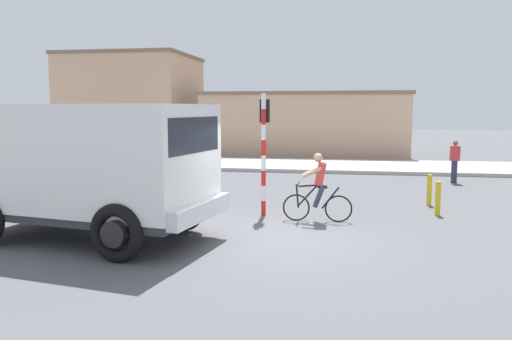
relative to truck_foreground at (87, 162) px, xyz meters
name	(u,v)px	position (x,y,z in m)	size (l,w,h in m)	color
ground_plane	(280,240)	(4.08, 0.57, -1.67)	(120.00, 120.00, 0.00)	#56565B
sidewalk_far	(316,165)	(4.08, 14.48, -1.59)	(80.00, 5.00, 0.16)	#ADADA8
truck_foreground	(87,162)	(0.00, 0.00, 0.00)	(5.75, 3.49, 2.90)	white
cyclist	(318,187)	(4.79, 2.52, -0.80)	(1.73, 0.50, 1.72)	black
traffic_light_pole	(264,137)	(3.34, 3.06, 0.40)	(0.24, 0.43, 3.20)	red
car_red_near	(95,165)	(-3.26, 6.49, -0.85)	(4.07, 2.01, 1.60)	red
pedestrian_near_kerb	(455,161)	(9.53, 10.08, -0.82)	(0.34, 0.22, 1.62)	#2D334C
bollard_near	(438,198)	(7.88, 3.86, -1.22)	(0.14, 0.14, 0.90)	gold
bollard_far	(429,190)	(7.88, 5.26, -1.22)	(0.14, 0.14, 0.90)	gold
building_corner_left	(133,104)	(-8.16, 21.22, 1.44)	(7.70, 6.96, 6.22)	tan
building_mid_block	(305,124)	(3.04, 20.83, 0.23)	(12.05, 5.61, 3.78)	tan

